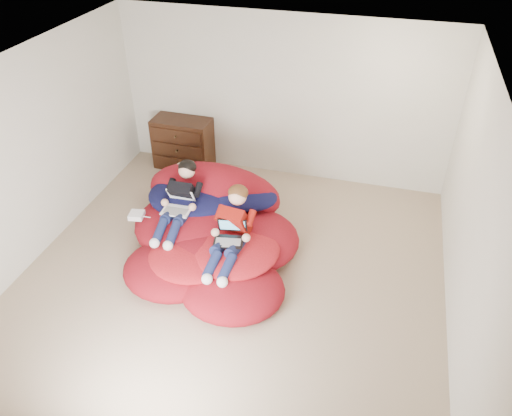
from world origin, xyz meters
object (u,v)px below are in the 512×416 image
Objects in this scene: beanbag_pile at (211,231)px; younger_boy at (232,227)px; dresser at (183,143)px; laptop_black at (230,234)px; laptop_white at (178,204)px; older_boy at (180,198)px.

younger_boy is (0.38, -0.30, 0.37)m from beanbag_pile.
younger_boy is at bearing -54.89° from dresser.
younger_boy is at bearing 90.00° from laptop_black.
dresser is 2.04m from laptop_white.
laptop_black is at bearing -27.59° from older_boy.
laptop_white is at bearing -90.00° from older_boy.
dresser is 2.20m from beanbag_pile.
laptop_white is at bearing -68.72° from dresser.
older_boy reaches higher than laptop_white.
dresser reaches higher than beanbag_pile.
older_boy is 0.09m from laptop_white.
younger_boy is 0.09m from laptop_black.
beanbag_pile is 0.55m from laptop_white.
laptop_white is at bearing 156.52° from laptop_black.
older_boy is 2.97× the size of laptop_white.
younger_boy reaches higher than beanbag_pile.
older_boy reaches higher than younger_boy.
dresser is 1.98m from older_boy.
dresser is at bearing 124.39° from laptop_black.
younger_boy reaches higher than laptop_black.
dresser is 0.85× the size of younger_boy.
dresser is 0.84× the size of older_boy.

